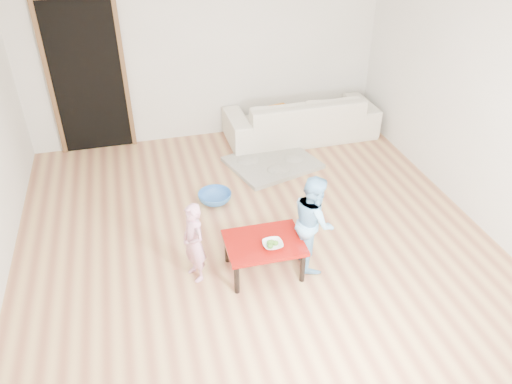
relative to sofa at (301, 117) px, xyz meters
name	(u,v)px	position (x,y,z in m)	size (l,w,h in m)	color
floor	(251,231)	(-1.28, -2.05, -0.32)	(5.00, 5.00, 0.01)	#9E6143
back_wall	(205,48)	(-1.28, 0.45, 0.98)	(5.00, 0.02, 2.60)	white
right_wall	(476,99)	(1.22, -2.05, 0.98)	(0.02, 5.00, 2.60)	white
doorway	(88,78)	(-2.88, 0.43, 0.71)	(1.02, 0.08, 2.11)	brown
sofa	(301,117)	(0.00, 0.00, 0.00)	(2.18, 0.85, 0.64)	silver
cushion	(277,113)	(-0.40, -0.12, 0.16)	(0.41, 0.37, 0.11)	orange
red_table	(264,256)	(-1.32, -2.70, -0.13)	(0.75, 0.56, 0.37)	maroon
bowl	(273,245)	(-1.26, -2.79, 0.08)	(0.19, 0.19, 0.05)	white
broccoli	(273,244)	(-1.26, -2.79, 0.08)	(0.12, 0.12, 0.06)	#2D5919
child_pink	(194,243)	(-1.98, -2.60, 0.10)	(0.31, 0.20, 0.84)	pink
child_blue	(313,221)	(-0.81, -2.68, 0.18)	(0.49, 0.38, 1.00)	#67BAEE
basin	(215,197)	(-1.56, -1.37, -0.26)	(0.40, 0.40, 0.12)	#3370C1
blanket	(272,163)	(-0.63, -0.69, -0.29)	(1.10, 0.91, 0.05)	#B0AE9C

